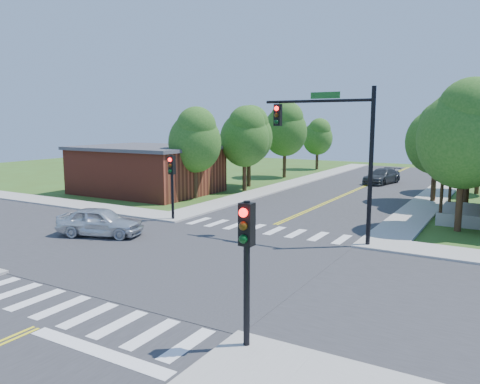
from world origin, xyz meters
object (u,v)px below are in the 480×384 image
Objects in this scene: signal_pole_se at (246,247)px; car_dgrey at (382,177)px; signal_mast_ne at (335,139)px; car_silver at (100,222)px; signal_pole_nw at (172,175)px.

signal_pole_se is 0.76× the size of car_dgrey.
car_dgrey is at bearing 97.83° from signal_mast_ne.
signal_mast_ne is at bearing -84.81° from car_silver.
car_silver is at bearing -92.67° from car_dgrey.
signal_pole_nw is at bearing -93.78° from car_dgrey.
signal_mast_ne is 22.75m from car_dgrey.
car_silver is 27.82m from car_dgrey.
car_silver is (-10.32, -4.70, -4.13)m from signal_mast_ne.
car_silver is (-0.81, -4.69, -1.94)m from signal_pole_nw.
signal_pole_se is 15.84m from signal_pole_nw.
signal_pole_se is 1.00× the size of signal_pole_nw.
signal_mast_ne is 1.89× the size of signal_pole_se.
car_silver is (-12.01, 6.51, -1.94)m from signal_pole_se.
signal_pole_nw is at bearing 135.00° from signal_pole_se.
car_dgrey is (-4.73, 33.37, -1.98)m from signal_pole_se.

